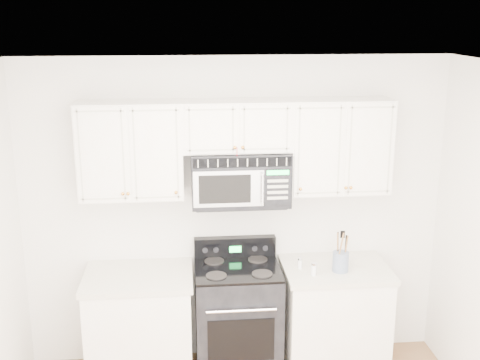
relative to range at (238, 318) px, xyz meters
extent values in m
cube|color=white|center=(0.00, -1.46, 2.12)|extent=(3.50, 3.50, 0.01)
cube|color=white|center=(0.00, 0.29, 0.82)|extent=(3.50, 0.01, 2.60)
cube|color=silver|center=(-0.80, -0.03, -0.04)|extent=(0.82, 0.63, 0.88)
cube|color=silver|center=(-0.80, -0.03, 0.42)|extent=(0.86, 0.65, 0.04)
cube|color=silver|center=(0.80, -0.03, -0.04)|extent=(0.82, 0.63, 0.88)
cube|color=silver|center=(0.80, -0.03, 0.42)|extent=(0.86, 0.65, 0.04)
cube|color=black|center=(0.80, 0.01, -0.43)|extent=(0.82, 0.55, 0.10)
cube|color=black|center=(0.00, 0.00, -0.02)|extent=(0.69, 0.59, 0.92)
cube|color=black|center=(0.00, -0.30, -0.03)|extent=(0.52, 0.01, 0.36)
cylinder|color=silver|center=(0.00, -0.33, 0.24)|extent=(0.54, 0.02, 0.02)
cube|color=black|center=(0.00, 0.00, 0.44)|extent=(0.69, 0.59, 0.02)
cube|color=black|center=(0.00, 0.25, 0.53)|extent=(0.69, 0.08, 0.18)
cube|color=#1FD650|center=(0.00, 0.20, 0.53)|extent=(0.10, 0.00, 0.05)
cube|color=silver|center=(-0.82, 0.12, 1.41)|extent=(0.80, 0.33, 0.75)
cube|color=silver|center=(0.82, 0.12, 1.41)|extent=(0.80, 0.33, 0.75)
cube|color=silver|center=(0.00, 0.12, 1.59)|extent=(0.84, 0.33, 0.39)
sphere|color=orange|center=(-0.84, -0.06, 1.12)|extent=(0.03, 0.03, 0.03)
sphere|color=orange|center=(-0.48, -0.06, 1.12)|extent=(0.03, 0.03, 0.03)
sphere|color=orange|center=(0.48, -0.06, 1.12)|extent=(0.03, 0.03, 0.03)
sphere|color=orange|center=(0.84, -0.06, 1.12)|extent=(0.03, 0.03, 0.03)
sphere|color=orange|center=(-0.03, -0.06, 1.46)|extent=(0.03, 0.03, 0.03)
sphere|color=orange|center=(0.03, -0.06, 1.46)|extent=(0.03, 0.03, 0.03)
cylinder|color=red|center=(-0.01, -0.06, 1.40)|extent=(0.00, 0.00, 0.10)
sphere|color=orange|center=(-0.01, -0.06, 1.35)|extent=(0.03, 0.03, 0.03)
cube|color=black|center=(0.03, 0.10, 1.18)|extent=(0.77, 0.38, 0.43)
cube|color=beige|center=(0.03, -0.09, 1.35)|extent=(0.75, 0.01, 0.08)
cube|color=#A2A2A3|center=(-0.08, -0.10, 1.14)|extent=(0.54, 0.01, 0.28)
cube|color=black|center=(-0.11, -0.11, 1.14)|extent=(0.40, 0.01, 0.22)
cube|color=black|center=(0.30, -0.10, 1.14)|extent=(0.21, 0.01, 0.28)
cube|color=#1FD650|center=(0.30, -0.11, 1.26)|extent=(0.17, 0.00, 0.04)
cylinder|color=silver|center=(0.18, -0.14, 1.14)|extent=(0.02, 0.02, 0.24)
cylinder|color=slate|center=(0.82, -0.11, 0.52)|extent=(0.13, 0.13, 0.16)
cylinder|color=olive|center=(0.85, -0.11, 0.60)|extent=(0.01, 0.01, 0.28)
cylinder|color=black|center=(0.80, -0.08, 0.61)|extent=(0.01, 0.01, 0.30)
cylinder|color=olive|center=(0.80, -0.14, 0.62)|extent=(0.01, 0.01, 0.32)
cylinder|color=black|center=(0.85, -0.11, 0.60)|extent=(0.01, 0.01, 0.28)
cylinder|color=olive|center=(0.80, -0.08, 0.61)|extent=(0.01, 0.01, 0.30)
cylinder|color=white|center=(0.59, -0.17, 0.48)|extent=(0.04, 0.04, 0.09)
cylinder|color=silver|center=(0.59, -0.17, 0.53)|extent=(0.04, 0.04, 0.02)
cylinder|color=white|center=(0.50, -0.03, 0.47)|extent=(0.04, 0.04, 0.07)
cylinder|color=silver|center=(0.50, -0.03, 0.52)|extent=(0.04, 0.04, 0.01)
camera|label=1|loc=(-0.40, -4.46, 2.43)|focal=45.00mm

